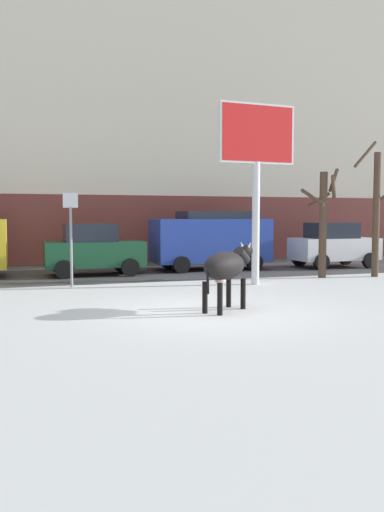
{
  "coord_description": "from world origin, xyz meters",
  "views": [
    {
      "loc": [
        -4.15,
        -10.94,
        2.12
      ],
      "look_at": [
        0.11,
        1.98,
        1.1
      ],
      "focal_mm": 37.08,
      "sensor_mm": 36.0,
      "label": 1
    }
  ],
  "objects": [
    {
      "name": "ground_plane",
      "position": [
        0.0,
        0.0,
        0.0
      ],
      "size": [
        120.0,
        120.0,
        0.0
      ],
      "primitive_type": "plane",
      "color": "white"
    },
    {
      "name": "road_strip",
      "position": [
        0.0,
        8.35,
        0.0
      ],
      "size": [
        60.0,
        5.6,
        0.01
      ],
      "primitive_type": "cube",
      "color": "#423F3F",
      "rests_on": "ground"
    },
    {
      "name": "building_facade",
      "position": [
        0.0,
        13.9,
        6.48
      ],
      "size": [
        44.0,
        6.1,
        13.0
      ],
      "color": "#BCB29E",
      "rests_on": "ground"
    },
    {
      "name": "cow_black",
      "position": [
        0.27,
        0.02,
        0.99
      ],
      "size": [
        1.78,
        1.45,
        1.54
      ],
      "color": "black",
      "rests_on": "ground"
    },
    {
      "name": "billboard",
      "position": [
        2.88,
        4.04,
        4.31
      ],
      "size": [
        2.53,
        0.33,
        5.56
      ],
      "color": "silver",
      "rests_on": "ground"
    },
    {
      "name": "car_darkgreen_hatchback",
      "position": [
        -1.59,
        8.2,
        0.93
      ],
      "size": [
        3.5,
        1.93,
        1.86
      ],
      "color": "#194C2D",
      "rests_on": "ground"
    },
    {
      "name": "car_blue_van",
      "position": [
        3.14,
        8.76,
        1.24
      ],
      "size": [
        4.6,
        2.13,
        2.32
      ],
      "color": "#233D9E",
      "rests_on": "ground"
    },
    {
      "name": "car_white_hatchback",
      "position": [
        8.33,
        8.07,
        0.93
      ],
      "size": [
        3.5,
        1.93,
        1.86
      ],
      "color": "white",
      "rests_on": "ground"
    },
    {
      "name": "pedestrian_near_billboard",
      "position": [
        2.74,
        11.6,
        0.88
      ],
      "size": [
        0.36,
        0.24,
        1.73
      ],
      "color": "#282833",
      "rests_on": "ground"
    },
    {
      "name": "pedestrian_by_cars",
      "position": [
        8.3,
        11.6,
        0.88
      ],
      "size": [
        0.36,
        0.24,
        1.73
      ],
      "color": "#282833",
      "rests_on": "ground"
    },
    {
      "name": "bare_tree_right_lot",
      "position": [
        5.84,
        4.94,
        2.03
      ],
      "size": [
        1.23,
        1.16,
        3.74
      ],
      "color": "#4C3828",
      "rests_on": "ground"
    },
    {
      "name": "bare_tree_far_back",
      "position": [
        7.78,
        4.66,
        2.32
      ],
      "size": [
        1.12,
        1.07,
        4.82
      ],
      "color": "#4C3828",
      "rests_on": "ground"
    },
    {
      "name": "street_sign",
      "position": [
        -2.65,
        5.18,
        1.67
      ],
      "size": [
        0.44,
        0.08,
        2.82
      ],
      "color": "gray",
      "rests_on": "ground"
    }
  ]
}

